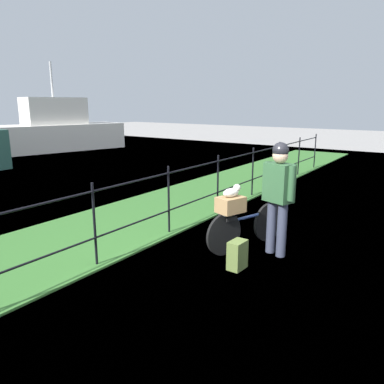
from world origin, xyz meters
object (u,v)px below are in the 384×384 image
wooden_crate (231,205)px  backpack_on_paving (237,255)px  terrier_dog (232,192)px  cyclist_person (279,189)px  moored_boat_near (56,131)px  bicycle_main (247,227)px

wooden_crate → backpack_on_paving: bearing=-140.2°
wooden_crate → terrier_dog: terrier_dog is taller
cyclist_person → moored_boat_near: size_ratio=0.26×
terrier_dog → wooden_crate: bearing=161.6°
wooden_crate → terrier_dog: bearing=-18.4°
wooden_crate → moored_boat_near: size_ratio=0.06×
cyclist_person → backpack_on_paving: cyclist_person is taller
terrier_dog → cyclist_person: cyclist_person is taller
bicycle_main → wooden_crate: 0.55m
bicycle_main → terrier_dog: terrier_dog is taller
wooden_crate → cyclist_person: bearing=-59.4°
wooden_crate → terrier_dog: (0.02, -0.01, 0.19)m
wooden_crate → moored_boat_near: 14.61m
wooden_crate → cyclist_person: cyclist_person is taller
terrier_dog → moored_boat_near: bearing=63.7°
wooden_crate → backpack_on_paving: wooden_crate is taller
terrier_dog → moored_boat_near: (6.46, 13.09, -0.04)m
bicycle_main → cyclist_person: bearing=-87.9°
backpack_on_paving → moored_boat_near: 15.14m
bicycle_main → moored_boat_near: moored_boat_near is taller
bicycle_main → terrier_dog: bearing=161.6°
terrier_dog → cyclist_person: 0.67m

